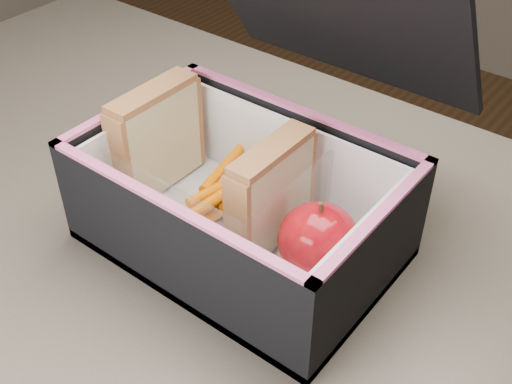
% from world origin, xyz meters
% --- Properties ---
extents(kitchen_table, '(1.20, 0.80, 0.75)m').
position_xyz_m(kitchen_table, '(0.00, 0.00, 0.66)').
color(kitchen_table, brown).
rests_on(kitchen_table, ground).
extents(lunch_bag, '(0.28, 0.29, 0.26)m').
position_xyz_m(lunch_bag, '(0.04, 0.06, 0.81)').
color(lunch_bag, black).
rests_on(lunch_bag, kitchen_table).
extents(plastic_tub, '(0.19, 0.14, 0.08)m').
position_xyz_m(plastic_tub, '(-0.01, 0.07, 0.80)').
color(plastic_tub, white).
rests_on(plastic_tub, lunch_bag).
extents(sandwich_left, '(0.03, 0.10, 0.11)m').
position_xyz_m(sandwich_left, '(-0.08, 0.07, 0.82)').
color(sandwich_left, tan).
rests_on(sandwich_left, plastic_tub).
extents(sandwich_right, '(0.03, 0.10, 0.11)m').
position_xyz_m(sandwich_right, '(0.06, 0.07, 0.82)').
color(sandwich_right, tan).
rests_on(sandwich_right, plastic_tub).
extents(carrot_sticks, '(0.05, 0.14, 0.03)m').
position_xyz_m(carrot_sticks, '(-0.01, 0.07, 0.78)').
color(carrot_sticks, '#FF7400').
rests_on(carrot_sticks, plastic_tub).
extents(paper_napkin, '(0.08, 0.08, 0.01)m').
position_xyz_m(paper_napkin, '(0.12, 0.06, 0.77)').
color(paper_napkin, white).
rests_on(paper_napkin, lunch_bag).
extents(red_apple, '(0.08, 0.08, 0.08)m').
position_xyz_m(red_apple, '(0.12, 0.06, 0.80)').
color(red_apple, maroon).
rests_on(red_apple, paper_napkin).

